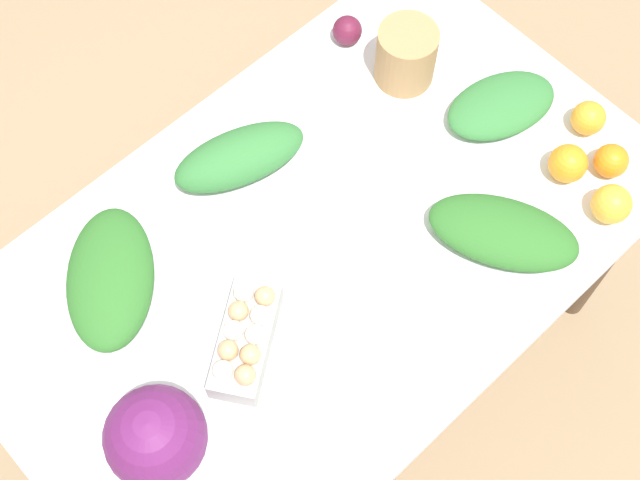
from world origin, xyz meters
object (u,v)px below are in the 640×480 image
(greens_bunch_beet_tops, at_px, (240,156))
(orange_0, at_px, (612,204))
(cabbage_purple, at_px, (156,437))
(beet_root, at_px, (347,30))
(paper_bag, at_px, (406,55))
(orange_3, at_px, (588,118))
(greens_bunch_chard, at_px, (110,278))
(orange_2, at_px, (568,163))
(egg_carton, at_px, (245,338))
(orange_1, at_px, (611,161))
(greens_bunch_scallion, at_px, (503,232))
(greens_bunch_dandelion, at_px, (501,105))

(greens_bunch_beet_tops, bearing_deg, orange_0, 128.79)
(cabbage_purple, distance_m, beet_root, 0.97)
(paper_bag, relative_size, orange_3, 1.90)
(greens_bunch_chard, xyz_separation_m, orange_3, (-0.95, 0.39, -0.00))
(greens_bunch_beet_tops, xyz_separation_m, orange_0, (-0.47, 0.58, -0.00))
(paper_bag, xyz_separation_m, beet_root, (0.02, -0.15, -0.04))
(orange_0, bearing_deg, orange_2, -94.05)
(egg_carton, bearing_deg, orange_3, 136.51)
(orange_1, bearing_deg, orange_3, -115.21)
(egg_carton, height_order, greens_bunch_beet_tops, same)
(greens_bunch_chard, distance_m, orange_0, 0.99)
(greens_bunch_scallion, relative_size, orange_3, 4.11)
(greens_bunch_chard, distance_m, orange_2, 0.93)
(greens_bunch_scallion, relative_size, greens_bunch_dandelion, 1.22)
(greens_bunch_dandelion, bearing_deg, paper_bag, -69.91)
(egg_carton, xyz_separation_m, greens_bunch_beet_tops, (-0.25, -0.30, 0.00))
(orange_2, xyz_separation_m, orange_3, (-0.12, -0.04, -0.00))
(greens_bunch_chard, xyz_separation_m, beet_root, (-0.74, -0.12, -0.01))
(greens_bunch_chard, bearing_deg, greens_bunch_dandelion, 164.12)
(cabbage_purple, xyz_separation_m, orange_3, (-1.07, 0.07, -0.05))
(cabbage_purple, height_order, greens_bunch_dandelion, cabbage_purple)
(cabbage_purple, bearing_deg, greens_bunch_chard, -112.16)
(orange_0, bearing_deg, orange_1, -141.33)
(greens_bunch_dandelion, distance_m, orange_1, 0.25)
(orange_0, bearing_deg, greens_bunch_chard, -33.72)
(greens_bunch_chard, bearing_deg, cabbage_purple, 67.84)
(orange_0, bearing_deg, paper_bag, -83.84)
(egg_carton, distance_m, paper_bag, 0.70)
(cabbage_purple, relative_size, orange_1, 2.51)
(egg_carton, relative_size, orange_3, 3.27)
(cabbage_purple, distance_m, greens_bunch_scallion, 0.76)
(orange_1, relative_size, orange_3, 0.98)
(cabbage_purple, distance_m, orange_0, 0.98)
(beet_root, bearing_deg, orange_2, 99.18)
(cabbage_purple, xyz_separation_m, paper_bag, (-0.89, -0.28, -0.02))
(beet_root, relative_size, orange_2, 0.82)
(cabbage_purple, xyz_separation_m, orange_0, (-0.95, 0.24, -0.05))
(cabbage_purple, distance_m, orange_3, 1.08)
(greens_bunch_chard, bearing_deg, orange_3, 157.83)
(egg_carton, height_order, orange_1, egg_carton)
(egg_carton, xyz_separation_m, greens_bunch_chard, (0.11, -0.27, -0.00))
(greens_bunch_scallion, relative_size, orange_2, 3.73)
(greens_bunch_beet_tops, relative_size, beet_root, 4.27)
(orange_0, bearing_deg, cabbage_purple, -14.03)
(orange_3, bearing_deg, greens_bunch_chard, -22.17)
(cabbage_purple, relative_size, orange_2, 2.23)
(orange_0, distance_m, orange_1, 0.10)
(paper_bag, xyz_separation_m, orange_2, (-0.06, 0.40, -0.03))
(cabbage_purple, height_order, orange_3, cabbage_purple)
(orange_0, bearing_deg, greens_bunch_scallion, -27.46)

